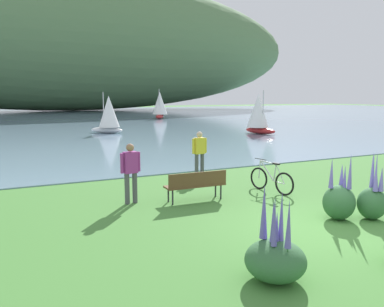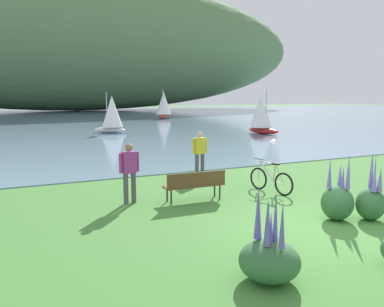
% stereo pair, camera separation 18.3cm
% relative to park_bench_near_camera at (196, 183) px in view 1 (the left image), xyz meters
% --- Properties ---
extents(ground_plane, '(200.00, 200.00, 0.00)m').
position_rel_park_bench_near_camera_xyz_m(ground_plane, '(1.51, -3.34, -0.52)').
color(ground_plane, '#478438').
extents(bay_water, '(180.00, 80.00, 0.04)m').
position_rel_park_bench_near_camera_xyz_m(bay_water, '(1.51, 43.95, -0.50)').
color(bay_water, '#7A99B2').
rests_on(bay_water, ground).
extents(distant_hillside, '(96.89, 28.00, 25.90)m').
position_rel_park_bench_near_camera_xyz_m(distant_hillside, '(7.72, 69.93, 12.47)').
color(distant_hillside, '#567A4C').
rests_on(distant_hillside, bay_water).
extents(park_bench_near_camera, '(1.81, 0.53, 0.88)m').
position_rel_park_bench_near_camera_xyz_m(park_bench_near_camera, '(0.00, 0.00, 0.00)').
color(park_bench_near_camera, brown).
rests_on(park_bench_near_camera, ground).
extents(bicycle_leaning_near_bench, '(0.42, 1.74, 1.01)m').
position_rel_park_bench_near_camera_xyz_m(bicycle_leaning_near_bench, '(2.60, -0.08, -0.12)').
color(bicycle_leaning_near_bench, black).
rests_on(bicycle_leaning_near_bench, ground).
extents(person_at_shoreline, '(0.61, 0.24, 1.71)m').
position_rel_park_bench_near_camera_xyz_m(person_at_shoreline, '(1.63, 3.00, 0.46)').
color(person_at_shoreline, '#4C4C51').
rests_on(person_at_shoreline, ground).
extents(person_on_the_grass, '(0.60, 0.28, 1.71)m').
position_rel_park_bench_near_camera_xyz_m(person_on_the_grass, '(-1.77, 0.58, 0.46)').
color(person_on_the_grass, '#4C4C51').
rests_on(person_on_the_grass, ground).
extents(echium_bush_beside_closest, '(0.78, 0.78, 1.68)m').
position_rel_park_bench_near_camera_xyz_m(echium_bush_beside_closest, '(2.42, -3.05, -0.05)').
color(echium_bush_beside_closest, '#386B3D').
rests_on(echium_bush_beside_closest, ground).
extents(echium_bush_mid_cluster, '(0.70, 0.70, 1.70)m').
position_rel_park_bench_near_camera_xyz_m(echium_bush_mid_cluster, '(3.17, -3.40, -0.05)').
color(echium_bush_mid_cluster, '#386B3D').
rests_on(echium_bush_mid_cluster, ground).
extents(echium_bush_far_cluster, '(1.02, 1.02, 1.60)m').
position_rel_park_bench_near_camera_xyz_m(echium_bush_far_cluster, '(-1.01, -4.99, -0.13)').
color(echium_bush_far_cluster, '#386B3D').
rests_on(echium_bush_far_cluster, ground).
extents(sailboat_nearest_to_shore, '(2.62, 2.55, 3.24)m').
position_rel_park_bench_near_camera_xyz_m(sailboat_nearest_to_shore, '(2.72, 21.12, 1.04)').
color(sailboat_nearest_to_shore, white).
rests_on(sailboat_nearest_to_shore, bay_water).
extents(sailboat_mid_bay, '(2.08, 2.99, 3.39)m').
position_rel_park_bench_near_camera_xyz_m(sailboat_mid_bay, '(13.16, 15.59, 1.11)').
color(sailboat_mid_bay, '#B22323').
rests_on(sailboat_mid_bay, bay_water).
extents(sailboat_toward_hillside, '(2.63, 3.23, 3.76)m').
position_rel_park_bench_near_camera_xyz_m(sailboat_toward_hillside, '(13.42, 37.56, 1.29)').
color(sailboat_toward_hillside, '#B22323').
rests_on(sailboat_toward_hillside, bay_water).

